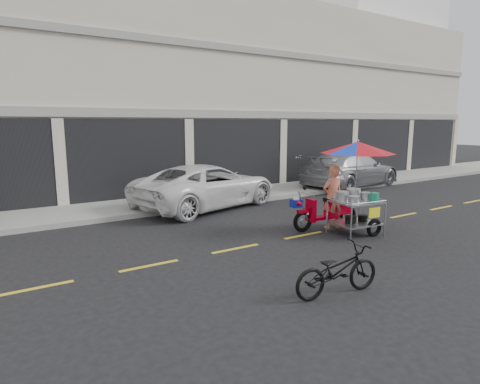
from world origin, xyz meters
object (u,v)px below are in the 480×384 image
white_pickup (207,186)px  silver_pickup (351,169)px  near_bicycle (337,270)px  food_vendor_rig (347,174)px

white_pickup → silver_pickup: (7.26, 0.39, 0.05)m
white_pickup → near_bicycle: (-1.50, -7.24, -0.30)m
white_pickup → food_vendor_rig: (1.54, -4.61, 0.78)m
silver_pickup → near_bicycle: silver_pickup is taller
silver_pickup → white_pickup: bearing=84.7°
silver_pickup → near_bicycle: (-8.77, -7.63, -0.34)m
silver_pickup → food_vendor_rig: food_vendor_rig is taller
food_vendor_rig → white_pickup: bearing=114.5°
white_pickup → food_vendor_rig: bearing=-176.6°
white_pickup → near_bicycle: bearing=153.2°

